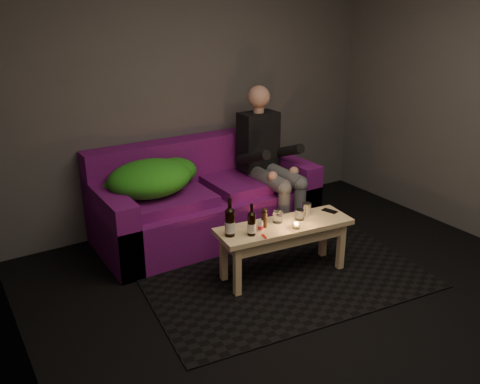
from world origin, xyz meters
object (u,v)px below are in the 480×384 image
object	(u,v)px
sofa	(204,202)
person	(268,157)
coffee_table	(284,233)
steel_cup	(307,209)
beer_bottle_b	(252,224)
beer_bottle_a	(230,222)

from	to	relation	value
sofa	person	world-z (taller)	person
coffee_table	steel_cup	world-z (taller)	steel_cup
beer_bottle_b	steel_cup	bearing A→B (deg)	7.69
sofa	beer_bottle_a	distance (m)	1.07
coffee_table	beer_bottle_b	distance (m)	0.38
sofa	coffee_table	size ratio (longest dim) A/B	1.79
sofa	beer_bottle_a	bearing A→B (deg)	-107.49
beer_bottle_a	beer_bottle_b	size ratio (longest dim) A/B	1.19
steel_cup	person	bearing A→B (deg)	77.37
beer_bottle_a	coffee_table	bearing A→B (deg)	-5.93
steel_cup	beer_bottle_a	bearing A→B (deg)	-179.70
coffee_table	steel_cup	distance (m)	0.30
sofa	beer_bottle_b	world-z (taller)	sofa
sofa	beer_bottle_b	distance (m)	1.11
coffee_table	steel_cup	bearing A→B (deg)	11.35
sofa	beer_bottle_b	bearing A→B (deg)	-98.98
coffee_table	sofa	bearing A→B (deg)	98.88
person	beer_bottle_b	bearing A→B (deg)	-130.90
sofa	steel_cup	bearing A→B (deg)	-66.56
beer_bottle_a	beer_bottle_b	world-z (taller)	beer_bottle_a
beer_bottle_a	person	bearing A→B (deg)	41.75
person	steel_cup	size ratio (longest dim) A/B	13.43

